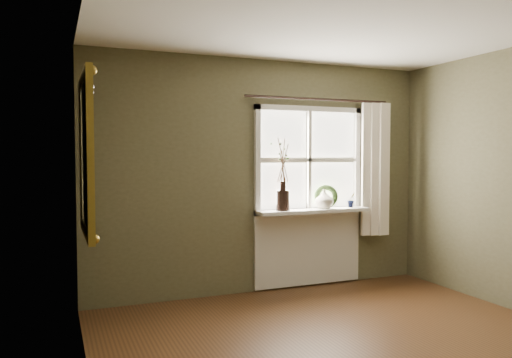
{
  "coord_description": "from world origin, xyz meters",
  "views": [
    {
      "loc": [
        -2.21,
        -2.9,
        1.54
      ],
      "look_at": [
        -0.39,
        1.55,
        1.31
      ],
      "focal_mm": 35.0,
      "sensor_mm": 36.0,
      "label": 1
    }
  ],
  "objects_px": {
    "cream_vase": "(324,199)",
    "dark_jug": "(283,200)",
    "wreath": "(326,199)",
    "gilt_mirror": "(85,155)"
  },
  "relations": [
    {
      "from": "cream_vase",
      "to": "dark_jug",
      "type": "bearing_deg",
      "value": 180.0
    },
    {
      "from": "wreath",
      "to": "gilt_mirror",
      "type": "bearing_deg",
      "value": -138.2
    },
    {
      "from": "wreath",
      "to": "cream_vase",
      "type": "bearing_deg",
      "value": -115.68
    },
    {
      "from": "dark_jug",
      "to": "wreath",
      "type": "xyz_separation_m",
      "value": [
        0.58,
        0.04,
        -0.01
      ]
    },
    {
      "from": "cream_vase",
      "to": "wreath",
      "type": "relative_size",
      "value": 0.8
    },
    {
      "from": "cream_vase",
      "to": "gilt_mirror",
      "type": "xyz_separation_m",
      "value": [
        -2.66,
        -0.81,
        0.51
      ]
    },
    {
      "from": "dark_jug",
      "to": "wreath",
      "type": "bearing_deg",
      "value": 3.97
    },
    {
      "from": "dark_jug",
      "to": "gilt_mirror",
      "type": "relative_size",
      "value": 0.18
    },
    {
      "from": "dark_jug",
      "to": "wreath",
      "type": "height_order",
      "value": "wreath"
    },
    {
      "from": "cream_vase",
      "to": "wreath",
      "type": "bearing_deg",
      "value": 40.0
    }
  ]
}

